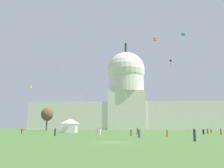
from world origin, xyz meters
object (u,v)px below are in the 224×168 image
at_px(capitol_building, 126,102).
at_px(kite_orange_mid, 155,40).
at_px(person_orange_deep_crowd, 167,133).
at_px(person_tan_lawn_far_left, 98,132).
at_px(person_olive_mid_right, 131,133).
at_px(person_orange_near_tent, 211,131).
at_px(event_tent, 70,126).
at_px(person_denim_near_tree_east, 139,133).
at_px(person_red_front_left, 221,131).
at_px(tree_west_mid, 47,114).
at_px(kite_blue_low, 124,106).
at_px(person_navy_edge_west, 55,132).
at_px(person_red_front_right, 137,131).
at_px(kite_magenta_high, 62,64).
at_px(kite_green_low, 140,106).
at_px(person_black_lawn_far_right, 203,132).
at_px(kite_yellow_mid, 30,87).
at_px(kite_turquoise_high, 183,34).
at_px(person_olive_edge_east, 208,131).
at_px(person_maroon_front_center, 22,131).
at_px(person_navy_back_right, 195,135).
at_px(kite_red_mid, 87,96).
at_px(person_white_mid_center, 100,132).
at_px(kite_black_mid, 171,61).

bearing_deg(capitol_building, kite_orange_mid, -85.67).
xyz_separation_m(person_orange_deep_crowd, person_tan_lawn_far_left, (-15.56, 16.27, 0.04)).
bearing_deg(person_olive_mid_right, person_orange_near_tent, -127.11).
distance_m(event_tent, person_olive_mid_right, 35.91).
bearing_deg(person_denim_near_tree_east, person_red_front_left, -120.63).
height_order(tree_west_mid, person_olive_mid_right, tree_west_mid).
bearing_deg(kite_blue_low, person_navy_edge_west, -84.99).
bearing_deg(person_red_front_right, kite_orange_mid, -175.04).
xyz_separation_m(person_navy_edge_west, person_red_front_left, (39.10, 8.96, -0.01)).
bearing_deg(person_denim_near_tree_east, person_navy_edge_west, -1.46).
distance_m(kite_blue_low, kite_magenta_high, 48.28).
xyz_separation_m(event_tent, person_navy_edge_west, (3.45, -30.42, -1.55)).
distance_m(kite_green_low, kite_blue_low, 31.65).
bearing_deg(person_denim_near_tree_east, tree_west_mid, -40.33).
height_order(person_olive_mid_right, kite_magenta_high, kite_magenta_high).
relative_size(person_black_lawn_far_right, kite_yellow_mid, 1.30).
relative_size(capitol_building, kite_orange_mid, 46.96).
height_order(person_orange_near_tent, kite_green_low, kite_green_low).
bearing_deg(person_orange_deep_crowd, kite_turquoise_high, 47.68).
height_order(person_red_front_right, kite_green_low, kite_green_low).
bearing_deg(person_denim_near_tree_east, capitol_building, -68.42).
bearing_deg(person_olive_edge_east, person_denim_near_tree_east, 140.57).
relative_size(person_navy_edge_west, person_maroon_front_center, 1.05).
relative_size(person_navy_back_right, kite_turquoise_high, 1.32).
bearing_deg(kite_blue_low, person_black_lawn_far_right, -64.36).
distance_m(person_red_front_right, kite_red_mid, 74.21).
xyz_separation_m(person_white_mid_center, kite_blue_low, (6.53, 101.04, 14.55)).
height_order(kite_blue_low, kite_red_mid, kite_red_mid).
bearing_deg(kite_blue_low, tree_west_mid, -127.26).
height_order(person_olive_edge_east, kite_blue_low, kite_blue_low).
xyz_separation_m(tree_west_mid, kite_black_mid, (59.44, -29.51, 20.19)).
distance_m(person_navy_edge_west, kite_yellow_mid, 53.69).
xyz_separation_m(capitol_building, person_red_front_right, (0.70, -117.95, -20.20)).
xyz_separation_m(event_tent, person_navy_back_right, (27.78, -49.66, -1.57)).
distance_m(person_orange_deep_crowd, person_black_lawn_far_right, 19.68).
bearing_deg(kite_red_mid, person_orange_near_tent, -85.93).
height_order(person_white_mid_center, person_orange_deep_crowd, person_white_mid_center).
bearing_deg(tree_west_mid, person_red_front_right, -54.45).
bearing_deg(person_black_lawn_far_right, person_orange_deep_crowd, -163.73).
relative_size(person_red_front_right, person_black_lawn_far_right, 1.16).
height_order(person_navy_edge_west, person_olive_edge_east, person_navy_edge_west).
bearing_deg(person_black_lawn_far_right, person_olive_mid_right, 175.25).
bearing_deg(person_navy_edge_west, person_black_lawn_far_right, 143.60).
bearing_deg(person_navy_back_right, person_denim_near_tree_east, -10.30).
bearing_deg(person_white_mid_center, person_olive_edge_east, 160.89).
height_order(person_tan_lawn_far_left, kite_black_mid, kite_black_mid).
bearing_deg(event_tent, person_olive_edge_east, -16.99).
distance_m(kite_turquoise_high, kite_red_mid, 65.90).
xyz_separation_m(person_navy_edge_west, person_olive_mid_right, (16.58, 0.66, -0.16)).
distance_m(person_tan_lawn_far_left, kite_magenta_high, 93.87).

